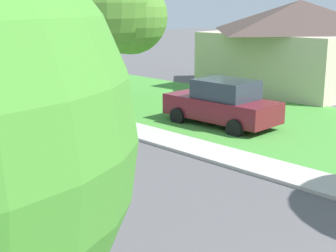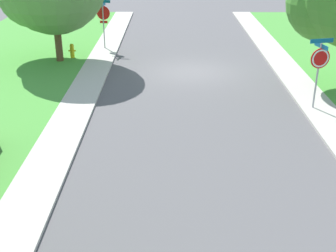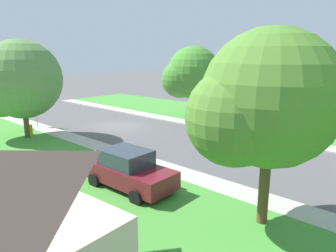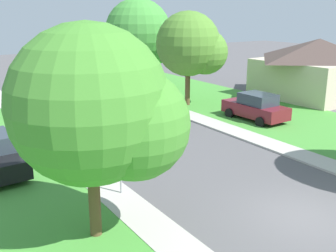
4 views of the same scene
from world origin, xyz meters
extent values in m
plane|color=#565456|center=(0.00, 0.00, 0.00)|extent=(120.00, 120.00, 0.00)
cube|color=#B7B2A8|center=(4.70, 12.00, 0.05)|extent=(1.40, 56.00, 0.10)
cylinder|color=#9E9EA3|center=(4.77, -4.36, 1.30)|extent=(0.07, 0.07, 2.60)
cylinder|color=red|center=(4.76, -4.41, 2.05)|extent=(0.75, 0.19, 0.76)
cylinder|color=white|center=(4.75, -4.42, 2.05)|extent=(0.65, 0.15, 0.67)
cylinder|color=red|center=(4.75, -4.43, 2.05)|extent=(0.54, 0.12, 0.55)
cube|color=#0F5B84|center=(4.77, -4.36, 2.69)|extent=(0.90, 0.22, 0.16)
cube|color=#0F5B84|center=(4.77, -4.36, 2.50)|extent=(0.22, 0.90, 0.16)
cube|color=red|center=(4.76, -4.41, 1.55)|extent=(0.43, 0.11, 0.14)
cylinder|color=#9E9EA3|center=(-4.46, 4.89, 1.30)|extent=(0.07, 0.07, 2.60)
cylinder|color=red|center=(-4.47, 4.94, 2.05)|extent=(0.75, 0.20, 0.76)
cylinder|color=white|center=(-4.47, 4.95, 2.05)|extent=(0.65, 0.15, 0.67)
cylinder|color=red|center=(-4.47, 4.96, 2.05)|extent=(0.53, 0.13, 0.55)
cube|color=#0F5B84|center=(-4.46, 4.89, 2.69)|extent=(0.90, 0.22, 0.16)
cube|color=#0F5B84|center=(-4.46, 4.89, 2.50)|extent=(0.22, 0.90, 0.16)
cylinder|color=brown|center=(6.75, -1.73, 1.14)|extent=(0.36, 0.36, 2.28)
sphere|color=#458A2F|center=(-5.38, 1.99, 3.60)|extent=(3.25, 3.25, 3.25)
cylinder|color=gold|center=(6.21, -2.30, 0.35)|extent=(0.22, 0.22, 0.70)
sphere|color=gold|center=(6.21, -2.30, 0.72)|extent=(0.22, 0.22, 0.22)
cylinder|color=gold|center=(6.07, -2.30, 0.45)|extent=(0.10, 0.08, 0.08)
cylinder|color=gold|center=(6.35, -2.30, 0.45)|extent=(0.10, 0.08, 0.08)
camera|label=1|loc=(-6.27, -1.57, 4.49)|focal=53.26mm
camera|label=2|loc=(1.08, 21.23, 6.55)|focal=48.69mm
camera|label=3|loc=(16.08, 20.10, 5.89)|focal=33.98mm
camera|label=4|loc=(-10.64, -7.90, 6.74)|focal=43.53mm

